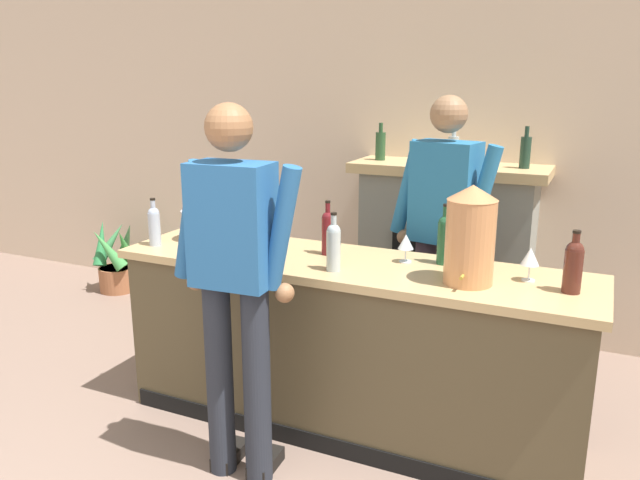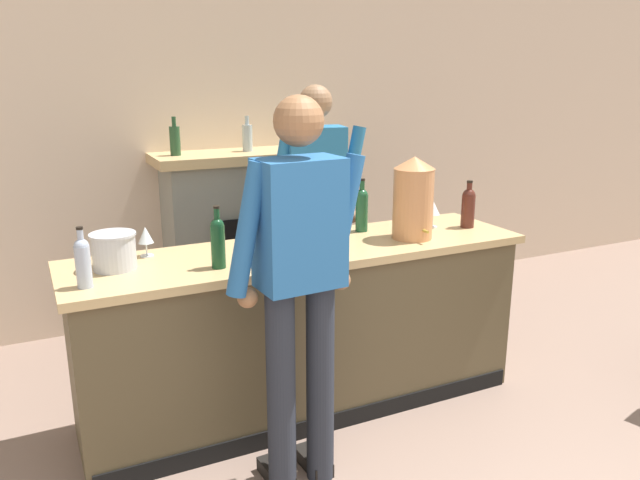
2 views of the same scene
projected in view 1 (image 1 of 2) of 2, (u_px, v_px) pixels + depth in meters
The scene contains 17 objects.
wall_back_panel at pixel (426, 149), 4.69m from camera, with size 12.00×0.07×2.75m.
bar_counter at pixel (348, 346), 3.39m from camera, with size 2.53×0.67×0.96m.
fireplace_stone at pixel (445, 252), 4.54m from camera, with size 1.36×0.52×1.58m.
potted_plant_corner at pixel (116, 260), 5.65m from camera, with size 0.46×0.46×0.65m.
person_customer at pixel (235, 281), 2.83m from camera, with size 0.66×0.32×1.80m.
person_bartender at pixel (442, 236), 3.63m from camera, with size 0.65×0.36×1.80m.
copper_dispenser at pixel (470, 235), 2.87m from camera, with size 0.23×0.27×0.47m.
ice_bucket_steel at pixel (200, 225), 3.69m from camera, with size 0.22×0.22×0.18m.
wine_bottle_chardonnay_pale at pixel (573, 264), 2.77m from camera, with size 0.08×0.08×0.29m.
wine_bottle_riesling_slim at pixel (328, 231), 3.37m from camera, with size 0.07×0.07×0.30m.
wine_bottle_cabernet_heavy at pixel (249, 233), 3.32m from camera, with size 0.07×0.07×0.31m.
wine_bottle_port_short at pixel (154, 224), 3.56m from camera, with size 0.07×0.07×0.28m.
wine_bottle_burgundy_dark at pixel (334, 245), 3.09m from camera, with size 0.07×0.07×0.30m.
wine_bottle_rose_blush at pixel (445, 237), 3.20m from camera, with size 0.07×0.07×0.32m.
wine_glass_front_left at pixel (239, 220), 3.74m from camera, with size 0.08×0.08×0.16m.
wine_glass_near_bucket at pixel (530, 257), 2.93m from camera, with size 0.09×0.09×0.16m.
wine_glass_mid_counter at pixel (406, 243), 3.24m from camera, with size 0.08×0.08×0.15m.
Camera 1 is at (1.25, -0.51, 1.90)m, focal length 35.00 mm.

